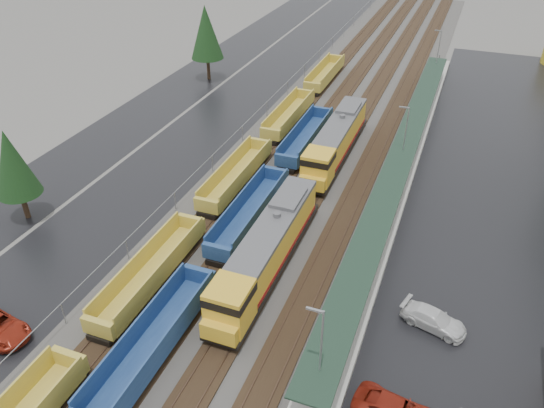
{
  "coord_description": "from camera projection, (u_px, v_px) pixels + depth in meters",
  "views": [
    {
      "loc": [
        14.3,
        -0.34,
        28.34
      ],
      "look_at": [
        -0.18,
        37.5,
        2.0
      ],
      "focal_mm": 35.0,
      "sensor_mm": 36.0,
      "label": 1
    }
  ],
  "objects": [
    {
      "name": "west_parking_lot",
      "position": [
        229.0,
        110.0,
        71.47
      ],
      "size": [
        10.0,
        160.0,
        0.02
      ],
      "primitive_type": "cube",
      "color": "black",
      "rests_on": "ground"
    },
    {
      "name": "well_string_yellow",
      "position": [
        200.0,
        217.0,
        48.05
      ],
      "size": [
        2.54,
        95.81,
        2.25
      ],
      "color": "gold",
      "rests_on": "ground"
    },
    {
      "name": "ballast_strip",
      "position": [
        337.0,
        127.0,
        66.96
      ],
      "size": [
        20.0,
        160.0,
        0.08
      ],
      "primitive_type": "cube",
      "color": "#302D2B",
      "rests_on": "ground"
    },
    {
      "name": "west_road",
      "position": [
        164.0,
        100.0,
        74.46
      ],
      "size": [
        9.0,
        160.0,
        0.02
      ],
      "primitive_type": "cube",
      "color": "black",
      "rests_on": "ground"
    },
    {
      "name": "well_string_blue",
      "position": [
        153.0,
        343.0,
        35.54
      ],
      "size": [
        2.61,
        81.45,
        2.32
      ],
      "color": "navy",
      "rests_on": "ground"
    },
    {
      "name": "locomotive_trail",
      "position": [
        335.0,
        142.0,
        58.37
      ],
      "size": [
        2.87,
        18.94,
        4.29
      ],
      "color": "black",
      "rests_on": "ground"
    },
    {
      "name": "chainlink_fence",
      "position": [
        262.0,
        109.0,
        67.73
      ],
      "size": [
        0.08,
        160.04,
        2.02
      ],
      "color": "gray",
      "rests_on": "ground"
    },
    {
      "name": "station_platform",
      "position": [
        400.0,
        172.0,
        55.91
      ],
      "size": [
        3.0,
        80.0,
        8.0
      ],
      "color": "#9E9B93",
      "rests_on": "ground"
    },
    {
      "name": "tree_west_far",
      "position": [
        206.0,
        32.0,
        77.82
      ],
      "size": [
        4.84,
        4.84,
        11.0
      ],
      "color": "#332316",
      "rests_on": "ground"
    },
    {
      "name": "locomotive_lead",
      "position": [
        266.0,
        252.0,
        41.92
      ],
      "size": [
        2.87,
        18.94,
        4.29
      ],
      "color": "black",
      "rests_on": "ground"
    },
    {
      "name": "parked_car_east_c",
      "position": [
        434.0,
        320.0,
        37.97
      ],
      "size": [
        3.15,
        5.08,
        1.37
      ],
      "primitive_type": "imported",
      "rotation": [
        0.0,
        0.0,
        1.29
      ],
      "color": "silver",
      "rests_on": "ground"
    },
    {
      "name": "east_commuter_lot",
      "position": [
        493.0,
        194.0,
        53.46
      ],
      "size": [
        16.0,
        100.0,
        0.02
      ],
      "primitive_type": "cube",
      "color": "black",
      "rests_on": "ground"
    },
    {
      "name": "trackbed",
      "position": [
        337.0,
        126.0,
        66.9
      ],
      "size": [
        14.6,
        160.0,
        0.22
      ],
      "color": "black",
      "rests_on": "ground"
    },
    {
      "name": "tree_west_near",
      "position": [
        12.0,
        163.0,
        46.91
      ],
      "size": [
        3.96,
        3.96,
        9.0
      ],
      "color": "#332316",
      "rests_on": "ground"
    }
  ]
}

